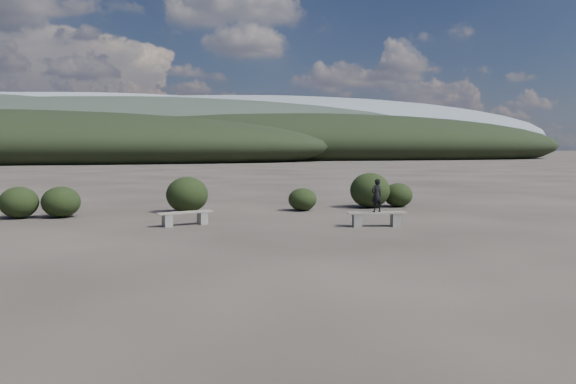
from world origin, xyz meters
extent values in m
plane|color=#2F2A25|center=(0.00, 0.00, 0.00)|extent=(1200.00, 1200.00, 0.00)
cube|color=slate|center=(-2.46, 5.32, 0.18)|extent=(0.32, 0.38, 0.37)
cube|color=slate|center=(-1.40, 5.66, 0.18)|extent=(0.32, 0.38, 0.37)
cube|color=gray|center=(-1.93, 5.49, 0.39)|extent=(1.69, 0.84, 0.05)
cube|color=slate|center=(2.93, 3.98, 0.19)|extent=(0.29, 0.37, 0.38)
cube|color=slate|center=(4.07, 3.80, 0.19)|extent=(0.29, 0.37, 0.38)
cube|color=gray|center=(3.50, 3.89, 0.41)|extent=(1.76, 0.64, 0.05)
imported|color=black|center=(3.50, 3.89, 0.92)|extent=(0.40, 0.30, 0.98)
ellipsoid|color=black|center=(-5.81, 8.51, 0.52)|extent=(1.26, 1.26, 1.03)
ellipsoid|color=black|center=(-1.64, 8.96, 0.64)|extent=(1.49, 1.49, 1.28)
ellipsoid|color=black|center=(2.53, 8.53, 0.42)|extent=(1.05, 1.05, 0.84)
ellipsoid|color=black|center=(5.36, 8.97, 0.68)|extent=(1.55, 1.55, 1.35)
ellipsoid|color=black|center=(6.55, 8.97, 0.47)|extent=(1.13, 1.13, 0.94)
ellipsoid|color=black|center=(-7.12, 8.58, 0.52)|extent=(1.23, 1.23, 1.04)
ellipsoid|color=black|center=(-25.00, 90.00, 2.70)|extent=(110.00, 40.00, 12.00)
ellipsoid|color=black|center=(35.00, 110.00, 3.15)|extent=(120.00, 44.00, 14.00)
ellipsoid|color=#29322A|center=(0.00, 160.00, 5.40)|extent=(190.00, 64.00, 24.00)
ellipsoid|color=slate|center=(70.00, 300.00, 9.90)|extent=(340.00, 110.00, 44.00)
ellipsoid|color=gray|center=(-30.00, 400.00, 12.60)|extent=(460.00, 140.00, 56.00)
camera|label=1|loc=(-2.93, -11.33, 2.27)|focal=35.00mm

